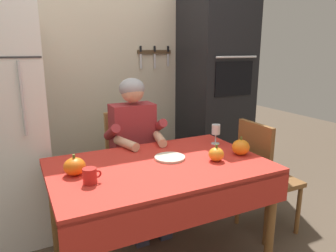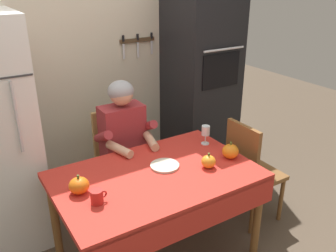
{
  "view_description": "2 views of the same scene",
  "coord_description": "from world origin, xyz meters",
  "px_view_note": "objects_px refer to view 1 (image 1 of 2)",
  "views": [
    {
      "loc": [
        -0.81,
        -1.66,
        1.48
      ],
      "look_at": [
        0.09,
        0.15,
        0.97
      ],
      "focal_mm": 33.43,
      "sensor_mm": 36.0,
      "label": 1
    },
    {
      "loc": [
        -1.09,
        -1.8,
        2.03
      ],
      "look_at": [
        0.13,
        0.14,
        1.06
      ],
      "focal_mm": 38.57,
      "sensor_mm": 36.0,
      "label": 2
    }
  ],
  "objects_px": {
    "wine_glass": "(216,130)",
    "pumpkin_medium": "(241,147)",
    "dining_table": "(161,176)",
    "pumpkin_large": "(216,154)",
    "coffee_mug": "(90,176)",
    "wall_oven": "(215,91)",
    "serving_tray": "(170,158)",
    "chair_right_side": "(263,173)",
    "chair_behind_person": "(129,159)",
    "pumpkin_small": "(75,166)",
    "seated_person": "(136,140)"
  },
  "relations": [
    {
      "from": "wine_glass",
      "to": "pumpkin_medium",
      "type": "bearing_deg",
      "value": -87.98
    },
    {
      "from": "dining_table",
      "to": "pumpkin_medium",
      "type": "distance_m",
      "value": 0.61
    },
    {
      "from": "pumpkin_large",
      "to": "coffee_mug",
      "type": "bearing_deg",
      "value": 179.25
    },
    {
      "from": "wall_oven",
      "to": "serving_tray",
      "type": "bearing_deg",
      "value": -138.02
    },
    {
      "from": "dining_table",
      "to": "chair_right_side",
      "type": "relative_size",
      "value": 1.51
    },
    {
      "from": "pumpkin_large",
      "to": "serving_tray",
      "type": "xyz_separation_m",
      "value": [
        -0.26,
        0.17,
        -0.04
      ]
    },
    {
      "from": "chair_behind_person",
      "to": "pumpkin_small",
      "type": "bearing_deg",
      "value": -129.24
    },
    {
      "from": "pumpkin_small",
      "to": "chair_behind_person",
      "type": "bearing_deg",
      "value": 50.76
    },
    {
      "from": "dining_table",
      "to": "wine_glass",
      "type": "relative_size",
      "value": 8.84
    },
    {
      "from": "wall_oven",
      "to": "chair_right_side",
      "type": "bearing_deg",
      "value": -99.27
    },
    {
      "from": "wall_oven",
      "to": "dining_table",
      "type": "xyz_separation_m",
      "value": [
        -1.05,
        -0.92,
        -0.39
      ]
    },
    {
      "from": "dining_table",
      "to": "seated_person",
      "type": "height_order",
      "value": "seated_person"
    },
    {
      "from": "wall_oven",
      "to": "serving_tray",
      "type": "xyz_separation_m",
      "value": [
        -0.95,
        -0.85,
        -0.3
      ]
    },
    {
      "from": "seated_person",
      "to": "pumpkin_large",
      "type": "xyz_separation_m",
      "value": [
        0.31,
        -0.71,
        0.05
      ]
    },
    {
      "from": "coffee_mug",
      "to": "pumpkin_large",
      "type": "height_order",
      "value": "pumpkin_large"
    },
    {
      "from": "serving_tray",
      "to": "pumpkin_small",
      "type": "bearing_deg",
      "value": 179.65
    },
    {
      "from": "pumpkin_medium",
      "to": "pumpkin_small",
      "type": "distance_m",
      "value": 1.13
    },
    {
      "from": "wine_glass",
      "to": "pumpkin_medium",
      "type": "height_order",
      "value": "wine_glass"
    },
    {
      "from": "dining_table",
      "to": "seated_person",
      "type": "bearing_deg",
      "value": 84.73
    },
    {
      "from": "chair_behind_person",
      "to": "pumpkin_medium",
      "type": "distance_m",
      "value": 1.06
    },
    {
      "from": "wine_glass",
      "to": "serving_tray",
      "type": "relative_size",
      "value": 0.75
    },
    {
      "from": "serving_tray",
      "to": "dining_table",
      "type": "bearing_deg",
      "value": -145.52
    },
    {
      "from": "chair_behind_person",
      "to": "wine_glass",
      "type": "xyz_separation_m",
      "value": [
        0.53,
        -0.58,
        0.34
      ]
    },
    {
      "from": "wall_oven",
      "to": "pumpkin_large",
      "type": "distance_m",
      "value": 1.26
    },
    {
      "from": "wine_glass",
      "to": "pumpkin_medium",
      "type": "distance_m",
      "value": 0.3
    },
    {
      "from": "chair_right_side",
      "to": "serving_tray",
      "type": "relative_size",
      "value": 4.41
    },
    {
      "from": "dining_table",
      "to": "serving_tray",
      "type": "distance_m",
      "value": 0.16
    },
    {
      "from": "wall_oven",
      "to": "coffee_mug",
      "type": "bearing_deg",
      "value": -146.37
    },
    {
      "from": "chair_right_side",
      "to": "pumpkin_medium",
      "type": "xyz_separation_m",
      "value": [
        -0.31,
        -0.09,
        0.28
      ]
    },
    {
      "from": "serving_tray",
      "to": "pumpkin_large",
      "type": "bearing_deg",
      "value": -33.86
    },
    {
      "from": "chair_right_side",
      "to": "seated_person",
      "type": "bearing_deg",
      "value": 144.84
    },
    {
      "from": "dining_table",
      "to": "coffee_mug",
      "type": "distance_m",
      "value": 0.5
    },
    {
      "from": "pumpkin_large",
      "to": "chair_behind_person",
      "type": "bearing_deg",
      "value": 108.97
    },
    {
      "from": "wall_oven",
      "to": "pumpkin_medium",
      "type": "bearing_deg",
      "value": -114.57
    },
    {
      "from": "chair_behind_person",
      "to": "serving_tray",
      "type": "bearing_deg",
      "value": -86.22
    },
    {
      "from": "wall_oven",
      "to": "seated_person",
      "type": "distance_m",
      "value": 1.09
    },
    {
      "from": "pumpkin_medium",
      "to": "serving_tray",
      "type": "relative_size",
      "value": 0.63
    },
    {
      "from": "dining_table",
      "to": "pumpkin_large",
      "type": "xyz_separation_m",
      "value": [
        0.36,
        -0.1,
        0.13
      ]
    },
    {
      "from": "dining_table",
      "to": "chair_behind_person",
      "type": "bearing_deg",
      "value": 85.98
    },
    {
      "from": "coffee_mug",
      "to": "pumpkin_small",
      "type": "xyz_separation_m",
      "value": [
        -0.05,
        0.17,
        0.01
      ]
    },
    {
      "from": "chair_behind_person",
      "to": "seated_person",
      "type": "height_order",
      "value": "seated_person"
    },
    {
      "from": "wall_oven",
      "to": "pumpkin_small",
      "type": "distance_m",
      "value": 1.81
    },
    {
      "from": "pumpkin_medium",
      "to": "wine_glass",
      "type": "bearing_deg",
      "value": 92.02
    },
    {
      "from": "wine_glass",
      "to": "pumpkin_large",
      "type": "bearing_deg",
      "value": -124.17
    },
    {
      "from": "coffee_mug",
      "to": "pumpkin_medium",
      "type": "bearing_deg",
      "value": 0.74
    },
    {
      "from": "seated_person",
      "to": "chair_right_side",
      "type": "bearing_deg",
      "value": -35.16
    },
    {
      "from": "chair_right_side",
      "to": "pumpkin_medium",
      "type": "relative_size",
      "value": 7.01
    },
    {
      "from": "pumpkin_large",
      "to": "pumpkin_medium",
      "type": "distance_m",
      "value": 0.23
    },
    {
      "from": "dining_table",
      "to": "pumpkin_medium",
      "type": "xyz_separation_m",
      "value": [
        0.59,
        -0.08,
        0.14
      ]
    },
    {
      "from": "seated_person",
      "to": "serving_tray",
      "type": "height_order",
      "value": "seated_person"
    }
  ]
}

